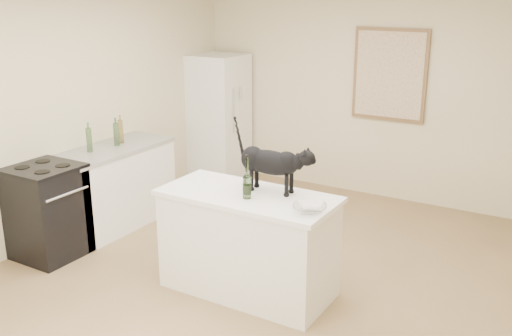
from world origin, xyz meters
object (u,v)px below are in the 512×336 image
Objects in this scene: black_cat at (270,166)px; glass_bowl at (310,209)px; wine_bottle at (247,179)px; fridge at (218,117)px; stove at (48,213)px.

glass_bowl is at bearing -31.76° from black_cat.
wine_bottle is (-0.08, -0.24, -0.07)m from black_cat.
fridge is 2.61× the size of black_cat.
black_cat is at bearing 14.10° from stove.
black_cat is 0.60m from glass_bowl.
wine_bottle is at bearing -51.54° from fridge.
stove is 2.21m from wine_bottle.
fridge is at bearing 128.46° from wine_bottle.
fridge is 3.26m from black_cat.
black_cat reaches higher than wine_bottle.
wine_bottle reaches higher than stove.
fridge is at bearing 135.11° from glass_bowl.
stove is at bearing -174.04° from glass_bowl.
stove is at bearing -90.00° from fridge.
fridge is at bearing 128.63° from black_cat.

